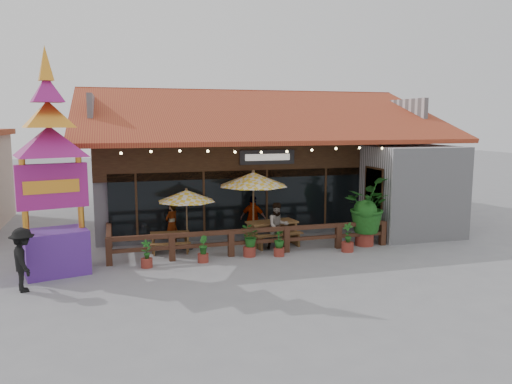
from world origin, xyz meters
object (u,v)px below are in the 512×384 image
object	(u,v)px
umbrella_right	(253,179)
picnic_table_left	(170,239)
umbrella_left	(186,196)
picnic_table_right	(272,229)
thai_sign_tower	(50,147)
tropical_plant	(365,207)
pedestrian	(23,260)

from	to	relation	value
umbrella_right	picnic_table_left	world-z (taller)	umbrella_right
umbrella_left	umbrella_right	world-z (taller)	umbrella_right
umbrella_left	picnic_table_right	size ratio (longest dim) A/B	1.37
thai_sign_tower	tropical_plant	bearing A→B (deg)	2.95
umbrella_left	umbrella_right	xyz separation A→B (m)	(2.52, 0.16, 0.49)
umbrella_right	pedestrian	xyz separation A→B (m)	(-7.42, -3.43, -1.56)
umbrella_right	picnic_table_right	xyz separation A→B (m)	(0.63, -0.33, -1.84)
picnic_table_right	pedestrian	world-z (taller)	pedestrian
umbrella_right	thai_sign_tower	distance (m)	7.16
picnic_table_right	picnic_table_left	bearing A→B (deg)	179.35
picnic_table_right	tropical_plant	size ratio (longest dim) A/B	0.80
umbrella_left	picnic_table_right	distance (m)	3.43
picnic_table_right	thai_sign_tower	world-z (taller)	thai_sign_tower
tropical_plant	pedestrian	xyz separation A→B (m)	(-11.33, -2.02, -0.57)
umbrella_left	picnic_table_right	xyz separation A→B (m)	(3.15, -0.16, -1.35)
umbrella_left	tropical_plant	bearing A→B (deg)	-10.98
picnic_table_right	pedestrian	size ratio (longest dim) A/B	1.16
umbrella_left	umbrella_right	bearing A→B (deg)	3.64
umbrella_right	tropical_plant	bearing A→B (deg)	-19.84
picnic_table_right	umbrella_right	bearing A→B (deg)	152.63
picnic_table_left	thai_sign_tower	distance (m)	5.21
picnic_table_left	tropical_plant	bearing A→B (deg)	-9.07
umbrella_right	picnic_table_right	world-z (taller)	umbrella_right
umbrella_right	pedestrian	world-z (taller)	umbrella_right
umbrella_left	tropical_plant	xyz separation A→B (m)	(6.42, -1.25, -0.50)
umbrella_left	pedestrian	distance (m)	5.99
umbrella_left	umbrella_right	distance (m)	2.58
picnic_table_right	tropical_plant	xyz separation A→B (m)	(3.27, -1.08, 0.85)
pedestrian	picnic_table_right	bearing A→B (deg)	-85.52
picnic_table_left	picnic_table_right	distance (m)	3.78
umbrella_right	thai_sign_tower	bearing A→B (deg)	-163.83
picnic_table_left	picnic_table_right	size ratio (longest dim) A/B	0.73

